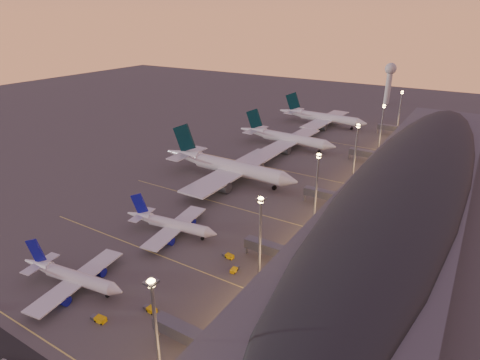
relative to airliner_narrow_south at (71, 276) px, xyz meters
name	(u,v)px	position (x,y,z in m)	size (l,w,h in m)	color
ground	(162,245)	(6.20, 28.71, -3.16)	(700.00, 700.00, 0.00)	#474441
airliner_narrow_south	(71,276)	(0.00, 0.00, 0.00)	(34.22, 30.83, 12.22)	silver
airliner_narrow_north	(170,224)	(3.68, 36.31, 0.08)	(35.14, 31.64, 12.55)	silver
airliner_wide_near	(227,166)	(-6.64, 86.79, 2.55)	(69.08, 62.70, 22.16)	silver
airliner_wide_mid	(285,138)	(-4.75, 142.76, 1.72)	(59.20, 53.92, 18.96)	silver
airliner_wide_far	(321,117)	(-4.89, 197.36, 1.90)	(61.42, 55.93, 19.67)	silver
terminal_building	(411,184)	(68.03, 101.18, 5.62)	(56.35, 255.00, 17.46)	#505055
light_masts	(341,156)	(42.20, 93.71, 14.40)	(2.20, 217.20, 25.90)	slate
radar_tower	(390,77)	(16.20, 288.71, 18.71)	(9.00, 9.00, 32.50)	silver
lane_markings	(229,199)	(6.20, 68.71, -3.15)	(90.00, 180.36, 0.00)	#D8C659
baggage_tug_a	(99,319)	(16.82, -5.41, -2.60)	(4.25, 2.07, 1.23)	#E6B307
baggage_tug_b	(150,309)	(25.03, 3.70, -2.63)	(4.07, 2.04, 1.17)	#E6B307
baggage_tug_c	(228,256)	(28.56, 33.90, -2.63)	(4.05, 2.05, 1.16)	#E6B307
baggage_tug_d	(235,270)	(33.91, 29.03, -2.68)	(1.77, 3.62, 1.05)	#E6B307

